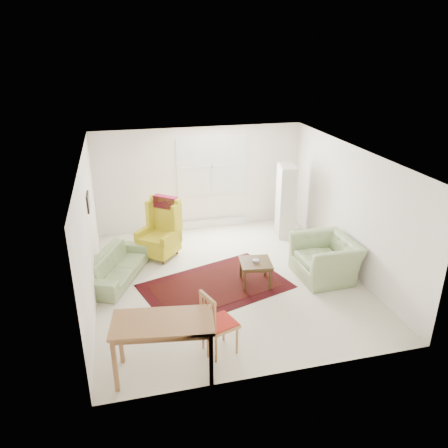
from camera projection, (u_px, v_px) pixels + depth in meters
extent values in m
cube|color=beige|center=(228.00, 279.00, 8.61)|extent=(5.00, 5.50, 0.01)
cube|color=white|center=(228.00, 154.00, 7.65)|extent=(5.00, 5.50, 0.01)
cube|color=white|center=(200.00, 179.00, 10.59)|extent=(5.00, 0.04, 2.50)
cube|color=white|center=(280.00, 298.00, 5.66)|extent=(5.00, 0.04, 2.50)
cube|color=white|center=(89.00, 233.00, 7.57)|extent=(0.04, 5.50, 2.50)
cube|color=white|center=(349.00, 209.00, 8.68)|extent=(0.04, 5.50, 2.50)
cube|color=white|center=(212.00, 166.00, 10.52)|extent=(1.72, 0.06, 1.42)
cube|color=white|center=(212.00, 166.00, 10.52)|extent=(1.60, 0.02, 1.30)
cube|color=silver|center=(213.00, 223.00, 11.03)|extent=(1.60, 0.12, 0.18)
cube|color=black|center=(88.00, 202.00, 7.87)|extent=(0.03, 0.42, 0.32)
cube|color=#A9934E|center=(89.00, 202.00, 7.87)|extent=(0.01, 0.34, 0.24)
imported|color=#879F6A|center=(116.00, 261.00, 8.50)|extent=(1.43, 1.98, 0.74)
imported|color=#879F6A|center=(326.00, 255.00, 8.53)|extent=(1.10, 1.25, 0.95)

